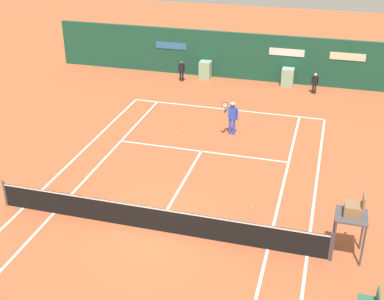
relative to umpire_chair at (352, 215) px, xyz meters
name	(u,v)px	position (x,y,z in m)	size (l,w,h in m)	color
ground_plane	(161,221)	(-6.52, 0.17, -1.59)	(80.00, 80.00, 0.01)	#B25633
tennis_net	(155,218)	(-6.52, -0.41, -1.08)	(12.10, 0.10, 1.07)	#4C4C51
sponsor_back_wall	(245,57)	(-6.50, 16.56, -0.17)	(25.00, 1.02, 2.94)	#194C38
umpire_chair	(352,215)	(0.00, 0.00, 0.00)	(1.00, 1.00, 2.37)	#47474C
player_on_baseline	(232,116)	(-5.56, 8.18, -0.59)	(0.69, 0.69, 1.88)	blue
ball_kid_centre_post	(315,82)	(-2.04, 15.10, -0.87)	(0.41, 0.21, 1.25)	black
ball_kid_right_post	(182,70)	(-10.21, 15.10, -0.84)	(0.44, 0.18, 1.30)	black
tennis_ball_mid_court	(183,129)	(-8.01, 8.07, -1.55)	(0.07, 0.07, 0.07)	#CCE033
tennis_ball_near_service_line	(252,207)	(-3.45, 1.95, -1.55)	(0.07, 0.07, 0.07)	#CCE033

